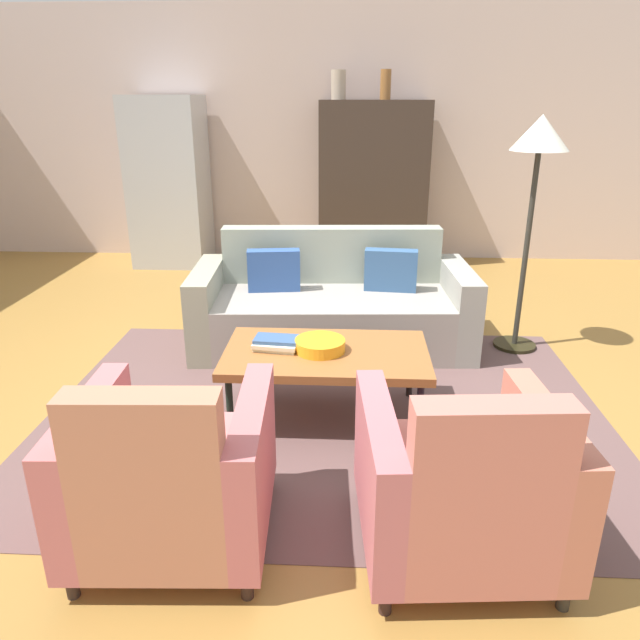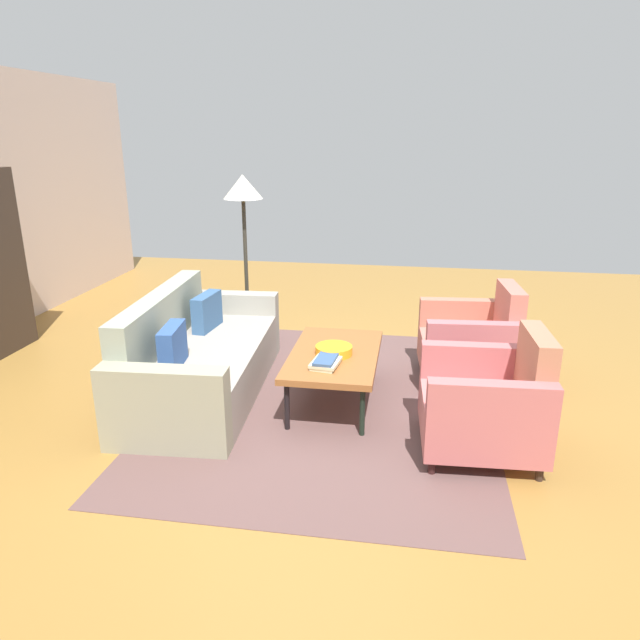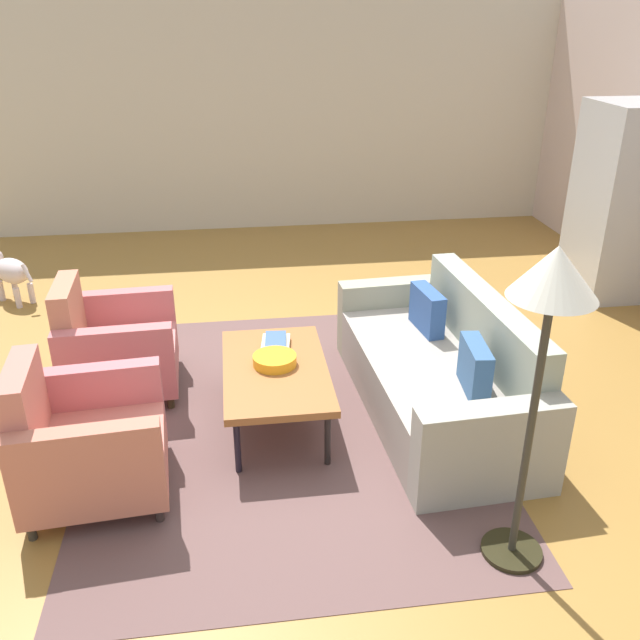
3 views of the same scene
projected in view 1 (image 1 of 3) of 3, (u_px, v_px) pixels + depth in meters
The scene contains 14 objects.
ground_plane at pixel (302, 396), 3.85m from camera, with size 10.71×10.71×0.00m, color olive.
wall_back at pixel (327, 136), 6.82m from camera, with size 8.93×0.12×2.80m, color beige.
area_rug at pixel (326, 410), 3.67m from camera, with size 3.40×2.60×0.01m, color brown.
couch at pixel (332, 307), 4.63m from camera, with size 2.15×1.02×0.86m.
coffee_table at pixel (326, 356), 3.49m from camera, with size 1.20×0.70×0.43m.
armchair_left at pixel (170, 480), 2.44m from camera, with size 0.84×0.84×0.88m.
armchair_right at pixel (463, 490), 2.38m from camera, with size 0.86×0.86×0.88m.
fruit_bowl at pixel (320, 345), 3.46m from camera, with size 0.30×0.30×0.07m, color orange.
book_stack at pixel (277, 343), 3.50m from camera, with size 0.28×0.23×0.07m.
cabinet at pixel (373, 185), 6.65m from camera, with size 1.20×0.51×1.80m.
vase_tall at pixel (338, 85), 6.29m from camera, with size 0.16×0.16×0.30m, color tan.
vase_round at pixel (386, 84), 6.27m from camera, with size 0.11×0.11×0.30m, color #925C2E.
refrigerator at pixel (169, 182), 6.66m from camera, with size 0.80×0.73×1.85m.
floor_lamp at pixel (538, 156), 4.11m from camera, with size 0.40×0.40×1.72m.
Camera 1 is at (0.30, -3.41, 1.83)m, focal length 33.18 mm.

